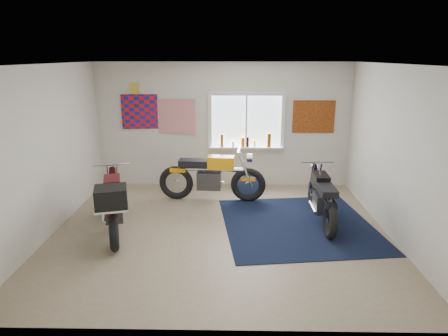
{
  "coord_description": "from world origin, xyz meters",
  "views": [
    {
      "loc": [
        0.18,
        -6.12,
        2.82
      ],
      "look_at": [
        0.06,
        0.4,
        0.98
      ],
      "focal_mm": 32.0,
      "sensor_mm": 36.0,
      "label": 1
    }
  ],
  "objects_px": {
    "navy_rug": "(298,224)",
    "yellow_triumph": "(211,177)",
    "maroon_tourer": "(113,204)",
    "black_chrome_bike": "(322,199)"
  },
  "relations": [
    {
      "from": "navy_rug",
      "to": "yellow_triumph",
      "type": "bearing_deg",
      "value": 142.19
    },
    {
      "from": "navy_rug",
      "to": "maroon_tourer",
      "type": "height_order",
      "value": "maroon_tourer"
    },
    {
      "from": "black_chrome_bike",
      "to": "yellow_triumph",
      "type": "bearing_deg",
      "value": 61.12
    },
    {
      "from": "black_chrome_bike",
      "to": "navy_rug",
      "type": "bearing_deg",
      "value": 107.63
    },
    {
      "from": "yellow_triumph",
      "to": "maroon_tourer",
      "type": "relative_size",
      "value": 1.07
    },
    {
      "from": "black_chrome_bike",
      "to": "maroon_tourer",
      "type": "xyz_separation_m",
      "value": [
        -3.46,
        -0.61,
        0.11
      ]
    },
    {
      "from": "black_chrome_bike",
      "to": "maroon_tourer",
      "type": "distance_m",
      "value": 3.51
    },
    {
      "from": "maroon_tourer",
      "to": "yellow_triumph",
      "type": "bearing_deg",
      "value": -57.17
    },
    {
      "from": "yellow_triumph",
      "to": "black_chrome_bike",
      "type": "height_order",
      "value": "yellow_triumph"
    },
    {
      "from": "yellow_triumph",
      "to": "maroon_tourer",
      "type": "distance_m",
      "value": 2.24
    }
  ]
}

